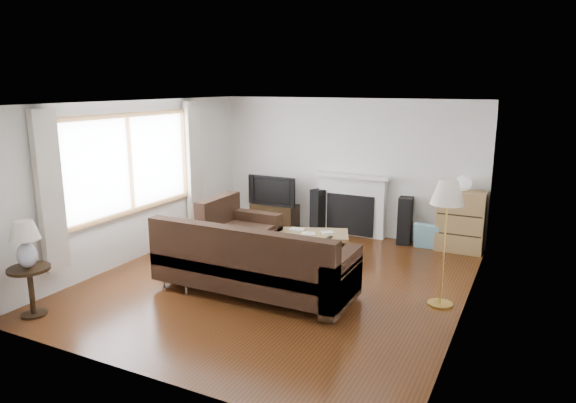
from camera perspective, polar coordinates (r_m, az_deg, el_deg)
The scene contains 17 objects.
room at distance 7.05m, azimuth -1.08°, elevation 0.70°, with size 5.10×5.60×2.54m.
window at distance 8.25m, azimuth -17.08°, elevation 4.05°, with size 0.12×2.74×1.54m, color brown.
curtain_near at distance 7.22m, azimuth -24.96°, elevation 1.00°, with size 0.10×0.35×2.10m, color beige.
curtain_far at distance 9.39m, azimuth -10.44°, elevation 4.49°, with size 0.10×0.35×2.10m, color beige.
fireplace at distance 9.51m, azimuth 7.10°, elevation -0.35°, with size 1.40×0.26×1.15m, color white.
tv_stand at distance 10.06m, azimuth -1.49°, elevation -1.56°, with size 0.91×0.41×0.45m, color black.
television at distance 9.95m, azimuth -1.51°, elevation 1.30°, with size 0.99×0.13×0.57m, color black.
speaker_left at distance 9.68m, azimuth 3.46°, elevation -1.04°, with size 0.23×0.27×0.82m, color black.
speaker_right at distance 9.19m, azimuth 12.87°, elevation -2.08°, with size 0.23×0.28×0.83m, color black.
bookshelf at distance 8.98m, azimuth 18.62°, elevation -2.10°, with size 0.75×0.36×1.03m, color #9C7A48.
globe_lamp at distance 8.85m, azimuth 18.92°, elevation 1.94°, with size 0.26×0.26×0.26m, color white.
sectional_sofa at distance 6.86m, azimuth -3.78°, elevation -6.47°, with size 2.90×2.12×0.94m, color black.
coffee_table at distance 8.17m, azimuth 2.54°, elevation -5.00°, with size 1.17×0.64×0.46m, color olive.
footstool at distance 8.21m, azimuth -12.81°, elevation -5.58°, with size 0.43×0.43×0.36m, color black.
floor_lamp at distance 6.64m, azimuth 16.97°, elevation -4.58°, with size 0.42×0.42×1.61m, color gold.
side_table at distance 6.98m, azimuth -26.61°, elevation -8.93°, with size 0.49×0.49×0.61m, color black.
table_lamp at distance 6.80m, azimuth -27.11°, elevation -4.29°, with size 0.35×0.35×0.57m, color silver.
Camera 1 is at (3.18, -6.11, 2.74)m, focal length 32.00 mm.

